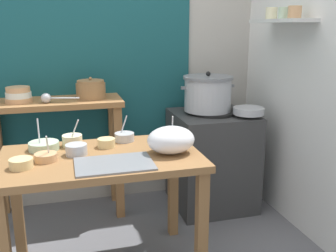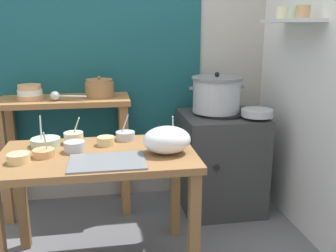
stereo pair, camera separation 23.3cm
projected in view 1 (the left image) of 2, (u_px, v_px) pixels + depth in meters
wall_back at (99, 41)px, 2.96m from camera, size 4.40×0.12×2.60m
wall_right at (317, 44)px, 2.46m from camera, size 0.30×3.20×2.60m
prep_table at (102, 174)px, 2.13m from camera, size 1.10×0.66×0.72m
back_shelf_table at (56, 130)px, 2.77m from camera, size 0.96×0.40×0.90m
stove_block at (212, 159)px, 3.03m from camera, size 0.60×0.61×0.78m
steamer_pot at (208, 93)px, 2.91m from camera, size 0.43×0.38×0.30m
clay_pot at (91, 90)px, 2.77m from camera, size 0.21×0.21×0.16m
bowl_stack_enamel at (19, 95)px, 2.63m from camera, size 0.18×0.18×0.11m
ladle at (48, 98)px, 2.61m from camera, size 0.26×0.10×0.07m
serving_tray at (114, 164)px, 1.96m from camera, size 0.40×0.28×0.01m
plastic_bag at (171, 140)px, 2.12m from camera, size 0.27×0.22×0.16m
wide_pan at (249, 111)px, 2.82m from camera, size 0.23×0.23×0.05m
prep_bowl_0 at (44, 145)px, 2.19m from camera, size 0.17×0.17×0.18m
prep_bowl_1 at (106, 142)px, 2.24m from camera, size 0.10×0.10×0.05m
prep_bowl_2 at (21, 163)px, 1.90m from camera, size 0.12×0.12×0.05m
prep_bowl_3 at (169, 134)px, 2.38m from camera, size 0.16×0.16×0.16m
prep_bowl_4 at (72, 140)px, 2.26m from camera, size 0.12×0.12×0.17m
prep_bowl_5 at (124, 136)px, 2.36m from camera, size 0.12×0.12×0.16m
prep_bowl_6 at (76, 149)px, 2.10m from camera, size 0.12×0.12×0.06m
prep_bowl_7 at (46, 157)px, 2.01m from camera, size 0.12×0.12×0.15m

